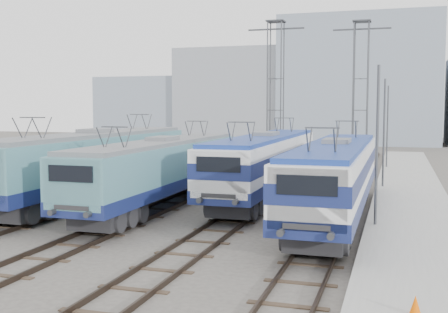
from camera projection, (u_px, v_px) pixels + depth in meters
ground at (169, 228)px, 24.42m from camera, size 160.00×160.00×0.00m
platform at (411, 206)px, 29.01m from camera, size 4.00×70.00×0.30m
locomotive_far_left at (94, 160)px, 31.27m from camera, size 2.97×18.79×3.54m
locomotive_center_left at (161, 167)px, 29.05m from camera, size 2.73×17.26×3.25m
locomotive_center_right at (265, 159)px, 31.90m from camera, size 2.82×17.83×3.35m
locomotive_far_right at (336, 173)px, 25.73m from camera, size 2.79×17.64×3.32m
catenary_tower_west at (275, 90)px, 44.77m from camera, size 4.50×1.20×12.00m
catenary_tower_east at (361, 90)px, 44.76m from camera, size 4.50×1.20×12.00m
mast_front at (377, 149)px, 23.48m from camera, size 0.12×0.12×7.00m
mast_mid at (384, 135)px, 34.90m from camera, size 0.12×0.12×7.00m
mast_rear at (387, 128)px, 46.32m from camera, size 0.12×0.12×7.00m
safety_cone at (415, 305)px, 13.35m from camera, size 0.29×0.29×0.49m
building_west at (241, 96)px, 86.92m from camera, size 18.00×12.00×14.00m
building_center at (360, 81)px, 81.44m from camera, size 22.00×14.00×18.00m
building_far_west at (146, 109)px, 91.82m from camera, size 14.00×10.00×10.00m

